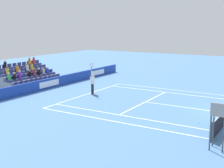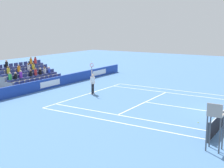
% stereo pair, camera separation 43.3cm
% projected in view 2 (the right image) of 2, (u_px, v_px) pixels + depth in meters
% --- Properties ---
extents(line_baseline, '(10.97, 0.10, 0.01)m').
position_uv_depth(line_baseline, '(88.00, 94.00, 26.74)').
color(line_baseline, white).
rests_on(line_baseline, ground).
extents(line_service, '(8.23, 0.10, 0.01)m').
position_uv_depth(line_service, '(145.00, 102.00, 23.88)').
color(line_service, white).
rests_on(line_service, ground).
extents(line_centre_service, '(0.10, 6.40, 0.01)m').
position_uv_depth(line_centre_service, '(185.00, 108.00, 22.20)').
color(line_centre_service, white).
rests_on(line_centre_service, ground).
extents(line_singles_sideline_left, '(0.10, 11.89, 0.01)m').
position_uv_depth(line_singles_sideline_left, '(124.00, 116.00, 20.22)').
color(line_singles_sideline_left, white).
rests_on(line_singles_sideline_left, ground).
extents(line_singles_sideline_right, '(0.10, 11.89, 0.01)m').
position_uv_depth(line_singles_sideline_right, '(171.00, 93.00, 27.06)').
color(line_singles_sideline_right, white).
rests_on(line_singles_sideline_right, ground).
extents(line_doubles_sideline_left, '(0.10, 11.89, 0.01)m').
position_uv_depth(line_doubles_sideline_left, '(113.00, 121.00, 19.08)').
color(line_doubles_sideline_left, white).
rests_on(line_doubles_sideline_left, ground).
extents(line_doubles_sideline_right, '(0.10, 11.89, 0.01)m').
position_uv_depth(line_doubles_sideline_right, '(176.00, 90.00, 28.20)').
color(line_doubles_sideline_right, white).
rests_on(line_doubles_sideline_right, ground).
extents(line_centre_mark, '(0.10, 0.20, 0.01)m').
position_uv_depth(line_centre_mark, '(89.00, 94.00, 26.69)').
color(line_centre_mark, white).
rests_on(line_centre_mark, ground).
extents(sponsor_barrier, '(24.45, 0.22, 0.96)m').
position_uv_depth(sponsor_barrier, '(50.00, 83.00, 28.99)').
color(sponsor_barrier, '#193899').
rests_on(sponsor_barrier, ground).
extents(tennis_player, '(0.54, 0.43, 2.85)m').
position_uv_depth(tennis_player, '(93.00, 83.00, 26.45)').
color(tennis_player, black).
rests_on(tennis_player, ground).
extents(umpire_chair, '(0.70, 0.70, 2.34)m').
position_uv_depth(umpire_chair, '(215.00, 120.00, 14.37)').
color(umpire_chair, '#474C54').
rests_on(umpire_chair, ground).
extents(stadium_stand, '(6.20, 3.80, 2.62)m').
position_uv_depth(stadium_stand, '(27.00, 78.00, 30.48)').
color(stadium_stand, gray).
rests_on(stadium_stand, ground).
extents(loose_tennis_ball, '(0.07, 0.07, 0.07)m').
position_uv_depth(loose_tennis_ball, '(198.00, 122.00, 18.77)').
color(loose_tennis_ball, '#D1E533').
rests_on(loose_tennis_ball, ground).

